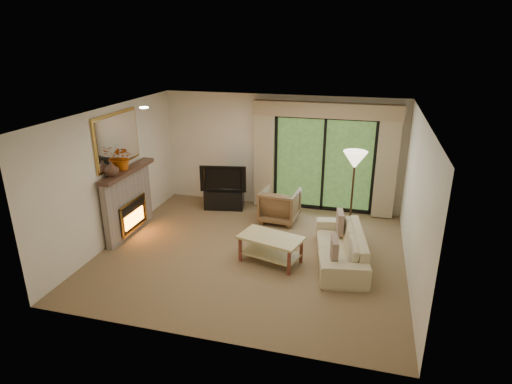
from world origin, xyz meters
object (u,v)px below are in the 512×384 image
(media_console, at_px, (224,199))
(coffee_table, at_px, (271,249))
(armchair, at_px, (280,205))
(sofa, at_px, (340,246))

(media_console, height_order, coffee_table, coffee_table)
(media_console, xyz_separation_m, coffee_table, (1.62, -2.19, 0.02))
(coffee_table, bearing_deg, armchair, 112.29)
(media_console, bearing_deg, armchair, -25.64)
(media_console, relative_size, armchair, 1.12)
(media_console, bearing_deg, sofa, -43.44)
(media_console, xyz_separation_m, armchair, (1.40, -0.39, 0.14))
(armchair, xyz_separation_m, sofa, (1.41, -1.46, -0.07))
(media_console, distance_m, sofa, 3.37)
(armchair, height_order, coffee_table, armchair)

